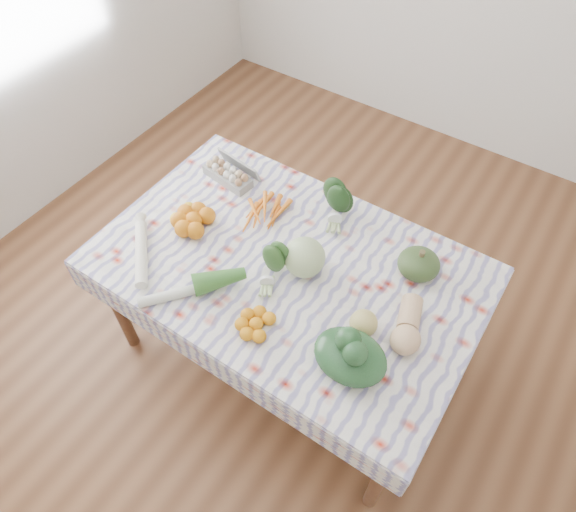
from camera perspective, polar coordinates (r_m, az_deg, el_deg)
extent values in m
plane|color=brown|center=(2.88, 0.00, -10.27)|extent=(4.50, 4.50, 0.00)
cube|color=brown|center=(2.26, 0.00, -1.43)|extent=(1.60, 1.00, 0.04)
cylinder|color=brown|center=(2.74, -18.40, -5.37)|extent=(0.06, 0.06, 0.71)
cylinder|color=brown|center=(2.29, 10.17, -23.10)|extent=(0.06, 0.06, 0.71)
cylinder|color=brown|center=(3.08, -6.96, 5.86)|extent=(0.06, 0.06, 0.71)
cylinder|color=brown|center=(2.69, 18.79, -6.96)|extent=(0.06, 0.06, 0.71)
cube|color=white|center=(2.24, 0.00, -1.02)|extent=(1.66, 1.06, 0.01)
cube|color=#969591|center=(2.60, -6.74, 8.95)|extent=(0.28, 0.14, 0.07)
cube|color=orange|center=(2.41, -2.79, 4.65)|extent=(0.28, 0.26, 0.04)
ellipsoid|color=#193715|center=(2.38, 5.42, 5.65)|extent=(0.23, 0.21, 0.15)
ellipsoid|color=#374F24|center=(2.23, 14.32, -0.85)|extent=(0.23, 0.23, 0.12)
sphere|color=#A4BD80|center=(2.15, 1.86, -0.15)|extent=(0.18, 0.18, 0.18)
ellipsoid|color=tan|center=(2.05, 13.23, -7.40)|extent=(0.18, 0.27, 0.12)
cube|color=orange|center=(2.39, -10.45, 3.95)|extent=(0.29, 0.29, 0.09)
ellipsoid|color=#2A511F|center=(2.15, -2.27, -1.47)|extent=(0.21, 0.21, 0.11)
cube|color=orange|center=(2.04, -3.57, -7.49)|extent=(0.22, 0.22, 0.06)
sphere|color=tan|center=(2.03, 8.39, -7.40)|extent=(0.12, 0.12, 0.11)
ellipsoid|color=#18381C|center=(1.94, 6.92, -11.01)|extent=(0.32, 0.27, 0.13)
cylinder|color=white|center=(2.33, -16.00, 0.26)|extent=(0.29, 0.30, 0.05)
cylinder|color=beige|center=(2.17, -10.66, -3.70)|extent=(0.31, 0.37, 0.05)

